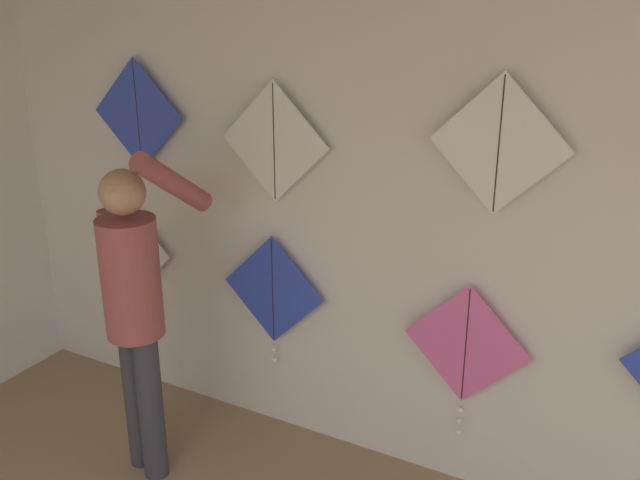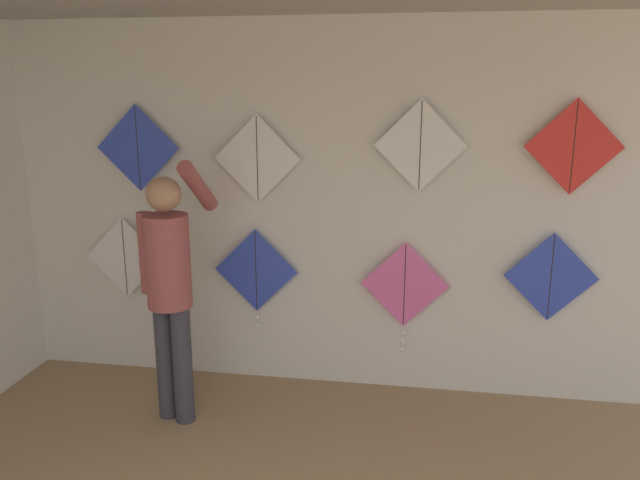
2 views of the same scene
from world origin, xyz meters
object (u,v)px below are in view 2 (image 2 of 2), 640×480
object	(u,v)px
kite_0	(125,257)
kite_7	(574,147)
kite_1	(256,273)
kite_4	(138,148)
shopkeeper	(170,278)
kite_2	(404,289)
kite_5	(257,159)
kite_3	(551,277)
kite_6	(420,146)

from	to	relation	value
kite_0	kite_7	world-z (taller)	kite_7
kite_1	kite_4	size ratio (longest dim) A/B	1.21
shopkeeper	kite_2	world-z (taller)	shopkeeper
shopkeeper	kite_5	world-z (taller)	kite_5
kite_1	kite_7	bearing A→B (deg)	0.01
kite_2	kite_7	bearing A→B (deg)	0.04
kite_0	kite_4	xyz separation A→B (m)	(0.18, 0.00, 0.88)
kite_3	kite_6	distance (m)	1.34
kite_7	kite_2	bearing A→B (deg)	-179.96
kite_0	kite_2	distance (m)	2.23
shopkeeper	kite_2	bearing A→B (deg)	40.70
kite_1	kite_7	xyz separation A→B (m)	(2.26, 0.00, 1.01)
kite_1	kite_6	bearing A→B (deg)	0.02
kite_3	kite_7	world-z (taller)	kite_7
kite_3	kite_7	distance (m)	0.94
kite_1	kite_2	xyz separation A→B (m)	(1.15, -0.00, -0.07)
kite_1	kite_3	distance (m)	2.19
kite_1	kite_3	size ratio (longest dim) A/B	1.21
shopkeeper	kite_3	xyz separation A→B (m)	(2.61, 0.67, -0.07)
kite_7	kite_5	bearing A→B (deg)	180.00
kite_2	shopkeeper	bearing A→B (deg)	-157.05
kite_0	kite_3	world-z (taller)	kite_3
kite_4	kite_7	world-z (taller)	kite_7
kite_6	kite_5	bearing A→B (deg)	180.00
kite_1	kite_0	bearing A→B (deg)	179.97
kite_4	kite_1	bearing A→B (deg)	-0.03
kite_3	kite_2	bearing A→B (deg)	-179.96
kite_7	kite_0	bearing A→B (deg)	180.00
kite_1	kite_5	xyz separation A→B (m)	(0.03, 0.00, 0.89)
kite_0	kite_3	distance (m)	3.27
shopkeeper	kite_6	size ratio (longest dim) A/B	2.81
kite_1	kite_2	distance (m)	1.15
kite_4	kite_6	bearing A→B (deg)	0.00
kite_0	kite_5	xyz separation A→B (m)	(1.12, 0.00, 0.81)
shopkeeper	kite_3	bearing A→B (deg)	32.05
kite_2	kite_6	distance (m)	1.07
kite_2	kite_1	bearing A→B (deg)	179.99
shopkeeper	kite_1	distance (m)	0.80
kite_0	kite_4	bearing A→B (deg)	0.00
shopkeeper	kite_1	bearing A→B (deg)	75.27
kite_3	kite_7	size ratio (longest dim) A/B	1.00
kite_3	kite_5	bearing A→B (deg)	180.00
kite_7	kite_3	bearing A→B (deg)	180.00
shopkeeper	kite_4	size ratio (longest dim) A/B	2.81
kite_3	kite_4	size ratio (longest dim) A/B	1.00
kite_1	kite_4	world-z (taller)	kite_4
kite_5	kite_6	bearing A→B (deg)	0.00
kite_5	kite_6	world-z (taller)	kite_6
kite_0	kite_5	distance (m)	1.38
kite_5	kite_0	bearing A→B (deg)	180.00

